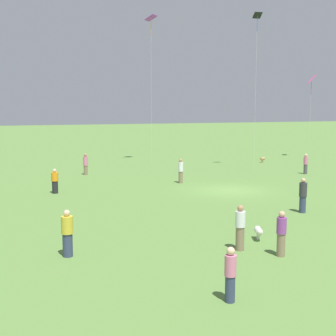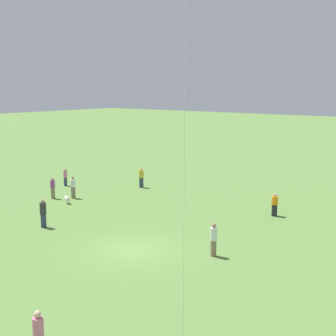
# 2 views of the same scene
# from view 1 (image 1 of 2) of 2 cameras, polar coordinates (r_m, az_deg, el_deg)

# --- Properties ---
(ground_plane) EXTENTS (240.00, 240.00, 0.00)m
(ground_plane) POSITION_cam_1_polar(r_m,az_deg,el_deg) (31.31, 7.56, -2.73)
(ground_plane) COLOR #5B843D
(person_0) EXTENTS (0.62, 0.62, 1.59)m
(person_0) POSITION_cam_1_polar(r_m,az_deg,el_deg) (30.76, -13.63, -1.60)
(person_0) COLOR #232328
(person_0) RESTS_ON ground_plane
(person_1) EXTENTS (0.40, 0.40, 1.61)m
(person_1) POSITION_cam_1_polar(r_m,az_deg,el_deg) (13.62, 7.60, -12.73)
(person_1) COLOR #333D5B
(person_1) RESTS_ON ground_plane
(person_2) EXTENTS (0.56, 0.56, 1.83)m
(person_2) POSITION_cam_1_polar(r_m,az_deg,el_deg) (25.42, 16.12, -3.24)
(person_2) COLOR #333D5B
(person_2) RESTS_ON ground_plane
(person_3) EXTENTS (0.50, 0.50, 1.74)m
(person_3) POSITION_cam_1_polar(r_m,az_deg,el_deg) (38.62, -10.02, 0.46)
(person_3) COLOR #847056
(person_3) RESTS_ON ground_plane
(person_4) EXTENTS (0.46, 0.46, 1.78)m
(person_4) POSITION_cam_1_polar(r_m,az_deg,el_deg) (18.31, 8.78, -7.23)
(person_4) COLOR #847056
(person_4) RESTS_ON ground_plane
(person_6) EXTENTS (0.61, 0.61, 1.76)m
(person_6) POSITION_cam_1_polar(r_m,az_deg,el_deg) (17.76, -12.17, -7.83)
(person_6) COLOR #333D5B
(person_6) RESTS_ON ground_plane
(person_7) EXTENTS (0.48, 0.48, 1.78)m
(person_7) POSITION_cam_1_polar(r_m,az_deg,el_deg) (33.89, 1.55, -0.36)
(person_7) COLOR #847056
(person_7) RESTS_ON ground_plane
(person_8) EXTENTS (0.38, 0.38, 1.69)m
(person_8) POSITION_cam_1_polar(r_m,az_deg,el_deg) (40.13, 16.44, 0.49)
(person_8) COLOR #4C4C51
(person_8) RESTS_ON ground_plane
(person_9) EXTENTS (0.51, 0.51, 1.71)m
(person_9) POSITION_cam_1_polar(r_m,az_deg,el_deg) (17.90, 13.64, -7.79)
(person_9) COLOR #847056
(person_9) RESTS_ON ground_plane
(kite_1) EXTENTS (1.18, 1.35, 8.86)m
(kite_1) POSITION_cam_1_polar(r_m,az_deg,el_deg) (52.67, 17.10, 10.10)
(kite_1) COLOR #E54C99
(kite_1) RESTS_ON ground_plane
(kite_3) EXTENTS (1.40, 1.40, 14.13)m
(kite_3) POSITION_cam_1_polar(r_m,az_deg,el_deg) (46.46, -2.09, 17.19)
(kite_3) COLOR purple
(kite_3) RESTS_ON ground_plane
(kite_4) EXTENTS (0.79, 0.68, 13.45)m
(kite_4) POSITION_cam_1_polar(r_m,az_deg,el_deg) (42.24, 10.82, 16.65)
(kite_4) COLOR black
(kite_4) RESTS_ON ground_plane
(dog_0) EXTENTS (0.78, 0.58, 0.51)m
(dog_0) POSITION_cam_1_polar(r_m,az_deg,el_deg) (47.78, 11.48, 1.11)
(dog_0) COLOR tan
(dog_0) RESTS_ON ground_plane
(dog_1) EXTENTS (0.50, 0.76, 0.55)m
(dog_1) POSITION_cam_1_polar(r_m,az_deg,el_deg) (19.90, 11.00, -7.60)
(dog_1) COLOR silver
(dog_1) RESTS_ON ground_plane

